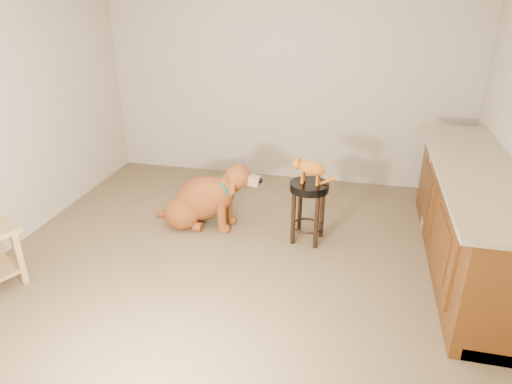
% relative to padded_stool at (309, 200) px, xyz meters
% --- Properties ---
extents(floor, '(4.50, 4.00, 0.01)m').
position_rel_padded_stool_xyz_m(floor, '(-0.51, -0.42, -0.44)').
color(floor, brown).
rests_on(floor, ground).
extents(room_shell, '(4.54, 4.04, 2.62)m').
position_rel_padded_stool_xyz_m(room_shell, '(-0.51, -0.42, 1.24)').
color(room_shell, '#A79B87').
rests_on(room_shell, ground).
extents(cabinet_run, '(0.70, 2.56, 0.94)m').
position_rel_padded_stool_xyz_m(cabinet_run, '(1.43, -0.12, 0.00)').
color(cabinet_run, '#4F2A0E').
rests_on(cabinet_run, ground).
extents(padded_stool, '(0.38, 0.38, 0.62)m').
position_rel_padded_stool_xyz_m(padded_stool, '(0.00, 0.00, 0.00)').
color(padded_stool, black).
rests_on(padded_stool, ground).
extents(wood_stool, '(0.49, 0.49, 0.80)m').
position_rel_padded_stool_xyz_m(wood_stool, '(1.34, 0.60, -0.02)').
color(wood_stool, brown).
rests_on(wood_stool, ground).
extents(golden_retriever, '(1.20, 0.60, 0.76)m').
position_rel_padded_stool_xyz_m(golden_retriever, '(-1.10, 0.09, -0.15)').
color(golden_retriever, brown).
rests_on(golden_retriever, ground).
extents(tabby_kitten, '(0.44, 0.16, 0.27)m').
position_rel_padded_stool_xyz_m(tabby_kitten, '(-0.01, 0.00, 0.33)').
color(tabby_kitten, '#A34F10').
rests_on(tabby_kitten, padded_stool).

